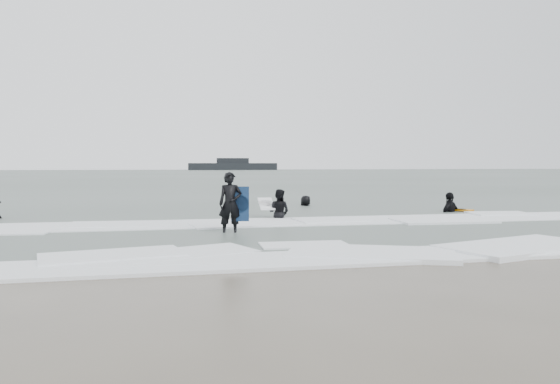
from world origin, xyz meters
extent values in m
plane|color=brown|center=(0.00, 0.00, 0.00)|extent=(320.00, 320.00, 0.00)
plane|color=#47544C|center=(0.00, 80.00, 0.06)|extent=(320.00, 320.00, 0.00)
imported|color=black|center=(-1.67, 3.71, 0.00)|extent=(0.64, 0.42, 1.75)
imported|color=black|center=(0.46, 7.35, 0.00)|extent=(1.00, 0.96, 1.62)
imported|color=black|center=(7.63, 8.50, 0.00)|extent=(1.25, 0.99, 1.98)
imported|color=black|center=(2.80, 12.65, 0.00)|extent=(0.97, 0.91, 1.67)
cube|color=white|center=(0.00, -0.60, 0.03)|extent=(30.03, 2.32, 0.07)
cube|color=white|center=(0.00, 6.00, 0.04)|extent=(30.00, 2.60, 0.09)
cube|color=black|center=(15.99, 148.69, 1.07)|extent=(25.79, 4.60, 2.03)
cube|color=black|center=(15.99, 148.69, 2.82)|extent=(9.21, 2.76, 1.47)
camera|label=1|loc=(-3.40, -11.18, 1.97)|focal=35.00mm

